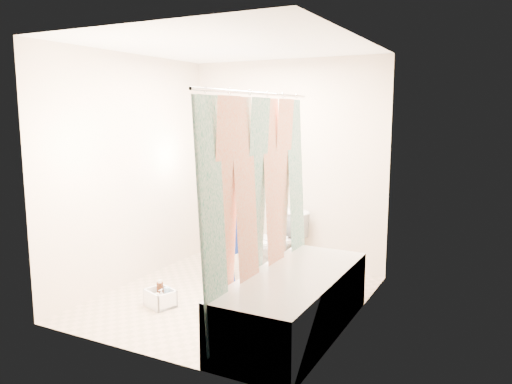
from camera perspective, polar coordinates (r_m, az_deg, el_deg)
The scene contains 14 objects.
floor at distance 5.00m, azimuth -2.85°, elevation -12.03°, with size 2.60×2.60×0.00m, color tan.
ceiling at distance 4.70m, azimuth -3.09°, elevation 16.40°, with size 2.40×2.60×0.02m, color white.
wall_back at distance 5.85m, azimuth 3.47°, elevation 3.18°, with size 2.40×0.02×2.40m, color beige.
wall_front at distance 3.65m, azimuth -13.31°, elevation -0.62°, with size 2.40×0.02×2.40m, color beige.
wall_left at distance 5.41m, azimuth -14.03°, elevation 2.44°, with size 0.02×2.60×2.40m, color beige.
wall_right at distance 4.23m, azimuth 11.21°, elevation 0.75°, with size 0.02×2.60×2.40m, color beige.
bathtub at distance 4.19m, azimuth 4.42°, elevation -12.38°, with size 0.70×1.75×0.50m.
curtain_rod at distance 4.05m, azimuth 0.33°, elevation 11.21°, with size 0.02×0.02×1.90m, color silver.
shower_curtain at distance 4.12m, azimuth 0.32°, elevation -1.84°, with size 0.06×1.75×1.80m, color white.
toilet at distance 5.64m, azimuth 2.46°, elevation -5.84°, with size 0.39×0.69×0.70m, color white.
tank_lid at distance 5.54m, azimuth 1.70°, elevation -5.45°, with size 0.43×0.19×0.03m, color silver.
tank_internals at distance 5.72m, azimuth 3.41°, elevation -2.12°, with size 0.17×0.08×0.23m.
plumber at distance 5.27m, azimuth -3.70°, elevation -0.28°, with size 0.69×0.45×1.89m, color #0F339F.
cleaning_caddy at distance 4.85m, azimuth -10.83°, elevation -11.90°, with size 0.33×0.30×0.21m.
Camera 1 is at (2.36, -4.03, 1.80)m, focal length 35.00 mm.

